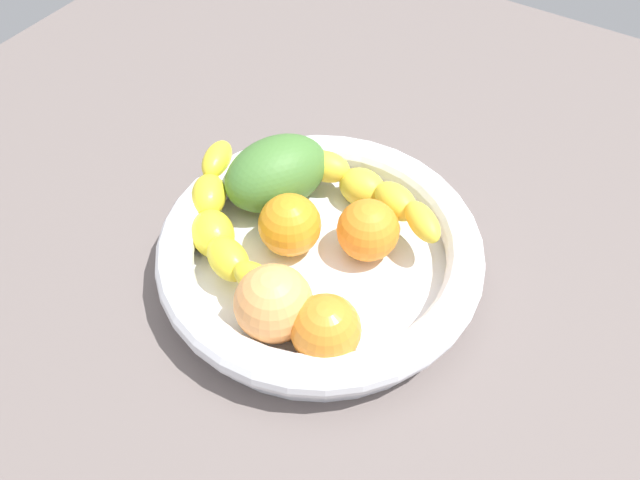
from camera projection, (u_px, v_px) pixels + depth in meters
The scene contains 9 objects.
kitchen_counter at pixel (320, 280), 67.78cm from camera, with size 120.00×120.00×3.00cm, color #685D5A.
fruit_bowl at pixel (320, 253), 64.56cm from camera, with size 31.65×31.65×5.36cm.
banana_draped_left at pixel (221, 225), 64.34cm from camera, with size 17.82×15.31×5.34cm.
banana_draped_right at pixel (358, 185), 67.90cm from camera, with size 22.53×7.75×5.54cm.
orange_front at pixel (287, 228), 64.01cm from camera, with size 6.22×6.22×6.22cm, color orange.
orange_mid_left at pixel (368, 230), 63.84cm from camera, with size 6.13×6.13×6.13cm, color orange.
orange_mid_right at pixel (326, 329), 56.36cm from camera, with size 6.20×6.20×6.20cm, color orange.
peach_blush at pixel (274, 303), 57.59cm from camera, with size 7.06×7.06×7.06cm, color #F9A45A.
mango_green at pixel (276, 173), 68.25cm from camera, with size 11.39×7.84×7.32cm, color #497E35.
Camera 1 is at (-22.06, 35.03, 55.33)cm, focal length 37.15 mm.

